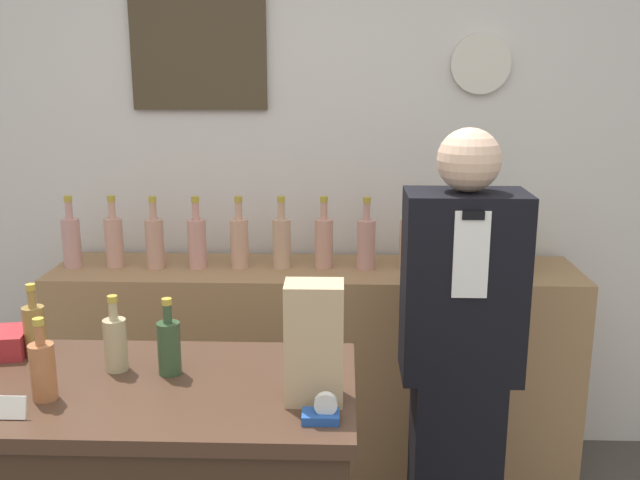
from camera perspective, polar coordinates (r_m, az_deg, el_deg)
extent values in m
cube|color=silver|center=(3.26, -1.44, 6.10)|extent=(5.20, 0.06, 2.70)
cube|color=#413522|center=(3.24, -9.71, 15.02)|extent=(0.59, 0.02, 0.54)
cylinder|color=beige|center=(3.23, 12.73, 13.59)|extent=(0.26, 0.03, 0.26)
cube|color=#9E754C|center=(3.22, -0.37, -10.31)|extent=(2.25, 0.45, 0.94)
cube|color=#422B1F|center=(2.02, -14.79, -11.53)|extent=(1.19, 0.60, 0.04)
cube|color=black|center=(2.75, 10.62, -17.55)|extent=(0.31, 0.24, 0.74)
cube|color=black|center=(2.46, 11.34, -3.62)|extent=(0.40, 0.24, 0.64)
cube|color=white|center=(2.30, 11.99, -1.18)|extent=(0.11, 0.01, 0.28)
cube|color=black|center=(2.27, 12.17, 1.94)|extent=(0.07, 0.01, 0.03)
sphere|color=#DBB293|center=(2.37, 11.84, 6.29)|extent=(0.21, 0.21, 0.21)
cylinder|color=#B27047|center=(3.10, 14.50, -1.47)|extent=(0.17, 0.17, 0.11)
sphere|color=#2D6B2D|center=(3.06, 14.68, 1.36)|extent=(0.24, 0.24, 0.24)
cube|color=tan|center=(1.79, -0.47, -8.22)|extent=(0.15, 0.10, 0.31)
cube|color=#1E4799|center=(1.75, 0.06, -13.95)|extent=(0.09, 0.06, 0.02)
cylinder|color=silver|center=(1.74, 0.46, -12.98)|extent=(0.06, 0.02, 0.06)
cube|color=white|center=(1.91, -23.73, -12.17)|extent=(0.09, 0.02, 0.06)
cube|color=maroon|center=(2.30, -23.77, -7.50)|extent=(0.14, 0.16, 0.07)
cylinder|color=olive|center=(2.25, -21.84, -6.78)|extent=(0.06, 0.06, 0.15)
cylinder|color=olive|center=(2.22, -22.08, -4.36)|extent=(0.02, 0.02, 0.05)
cylinder|color=#B29933|center=(2.21, -22.16, -3.51)|extent=(0.03, 0.03, 0.02)
cylinder|color=#A6633B|center=(1.96, -21.27, -9.80)|extent=(0.06, 0.06, 0.15)
cylinder|color=#A6633B|center=(1.92, -21.53, -7.07)|extent=(0.02, 0.02, 0.05)
cylinder|color=#B29933|center=(1.91, -21.62, -6.09)|extent=(0.03, 0.03, 0.02)
cylinder|color=tan|center=(2.07, -16.03, -8.07)|extent=(0.06, 0.06, 0.15)
cylinder|color=tan|center=(2.04, -16.22, -5.46)|extent=(0.02, 0.02, 0.05)
cylinder|color=#B29933|center=(2.03, -16.28, -4.53)|extent=(0.03, 0.03, 0.02)
cylinder|color=#30492D|center=(2.01, -11.97, -8.46)|extent=(0.06, 0.06, 0.15)
cylinder|color=#30492D|center=(1.98, -12.12, -5.79)|extent=(0.02, 0.02, 0.05)
cylinder|color=#B29933|center=(1.97, -12.17, -4.84)|extent=(0.03, 0.03, 0.02)
cylinder|color=tan|center=(3.23, -19.25, -0.22)|extent=(0.08, 0.08, 0.21)
cylinder|color=tan|center=(3.20, -19.45, 2.26)|extent=(0.03, 0.03, 0.07)
cylinder|color=#B29933|center=(3.19, -19.52, 3.13)|extent=(0.03, 0.03, 0.02)
cylinder|color=tan|center=(3.19, -16.14, -0.20)|extent=(0.08, 0.08, 0.21)
cylinder|color=tan|center=(3.15, -16.32, 2.32)|extent=(0.03, 0.03, 0.07)
cylinder|color=#B29933|center=(3.15, -16.38, 3.21)|extent=(0.03, 0.03, 0.02)
cylinder|color=tan|center=(3.12, -13.07, -0.29)|extent=(0.08, 0.08, 0.21)
cylinder|color=tan|center=(3.09, -13.21, 2.28)|extent=(0.03, 0.03, 0.07)
cylinder|color=#B29933|center=(3.08, -13.26, 3.19)|extent=(0.03, 0.03, 0.02)
cylinder|color=tan|center=(3.08, -9.81, -0.30)|extent=(0.08, 0.08, 0.21)
cylinder|color=tan|center=(3.05, -9.92, 2.30)|extent=(0.03, 0.03, 0.07)
cylinder|color=#B29933|center=(3.04, -9.96, 3.22)|extent=(0.03, 0.03, 0.02)
cylinder|color=tan|center=(3.06, -6.46, -0.28)|extent=(0.08, 0.08, 0.21)
cylinder|color=tan|center=(3.03, -6.53, 2.34)|extent=(0.03, 0.03, 0.07)
cylinder|color=#B29933|center=(3.02, -6.56, 3.27)|extent=(0.03, 0.03, 0.02)
cylinder|color=tan|center=(3.05, -3.08, -0.28)|extent=(0.08, 0.08, 0.21)
cylinder|color=tan|center=(3.02, -3.12, 2.36)|extent=(0.03, 0.03, 0.07)
cylinder|color=#B29933|center=(3.01, -3.13, 3.29)|extent=(0.03, 0.03, 0.02)
cylinder|color=tan|center=(3.04, 0.31, -0.28)|extent=(0.08, 0.08, 0.21)
cylinder|color=tan|center=(3.01, 0.31, 2.36)|extent=(0.03, 0.03, 0.07)
cylinder|color=#B29933|center=(3.00, 0.32, 3.29)|extent=(0.03, 0.03, 0.02)
cylinder|color=tan|center=(3.03, 3.71, -0.37)|extent=(0.08, 0.08, 0.21)
cylinder|color=tan|center=(3.00, 3.76, 2.28)|extent=(0.03, 0.03, 0.07)
cylinder|color=#B29933|center=(2.99, 3.77, 3.22)|extent=(0.03, 0.03, 0.02)
cylinder|color=tan|center=(3.06, 7.09, -0.33)|extent=(0.08, 0.08, 0.21)
cylinder|color=tan|center=(3.03, 7.17, 2.30)|extent=(0.03, 0.03, 0.07)
cylinder|color=#B29933|center=(3.02, 7.20, 3.23)|extent=(0.03, 0.03, 0.02)
cylinder|color=tan|center=(3.06, 10.49, -0.45)|extent=(0.08, 0.08, 0.21)
cylinder|color=tan|center=(3.03, 10.60, 2.18)|extent=(0.03, 0.03, 0.07)
cylinder|color=#B29933|center=(3.02, 10.65, 3.10)|extent=(0.03, 0.03, 0.02)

